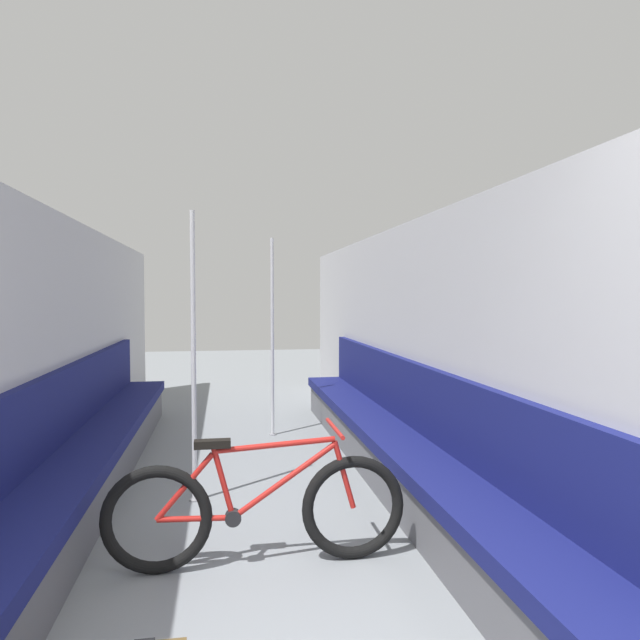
% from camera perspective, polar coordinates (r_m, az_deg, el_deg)
% --- Properties ---
extents(wall_left, '(0.10, 9.97, 2.17)m').
position_cam_1_polar(wall_left, '(4.60, -25.91, -3.32)').
color(wall_left, '#B2B2B7').
rests_on(wall_left, ground).
extents(wall_right, '(0.10, 9.97, 2.17)m').
position_cam_1_polar(wall_right, '(4.71, 10.82, -2.98)').
color(wall_right, '#B2B2B7').
rests_on(wall_right, ground).
extents(bench_seat_row_left, '(0.49, 5.94, 0.98)m').
position_cam_1_polar(bench_seat_row_left, '(4.76, -22.35, -12.62)').
color(bench_seat_row_left, '#5B5B60').
rests_on(bench_seat_row_left, ground).
extents(bench_seat_row_right, '(0.49, 5.94, 0.98)m').
position_cam_1_polar(bench_seat_row_right, '(4.85, 7.42, -12.18)').
color(bench_seat_row_right, '#5B5B60').
rests_on(bench_seat_row_right, ground).
extents(bicycle, '(1.71, 0.46, 0.78)m').
position_cam_1_polar(bicycle, '(3.40, -6.29, -18.37)').
color(bicycle, black).
rests_on(bicycle, ground).
extents(grab_pole_near, '(0.08, 0.08, 2.15)m').
position_cam_1_polar(grab_pole_near, '(4.32, -12.53, -3.99)').
color(grab_pole_near, gray).
rests_on(grab_pole_near, ground).
extents(grab_pole_far, '(0.08, 0.08, 2.15)m').
position_cam_1_polar(grab_pole_far, '(6.23, -4.79, -1.97)').
color(grab_pole_far, gray).
rests_on(grab_pole_far, ground).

